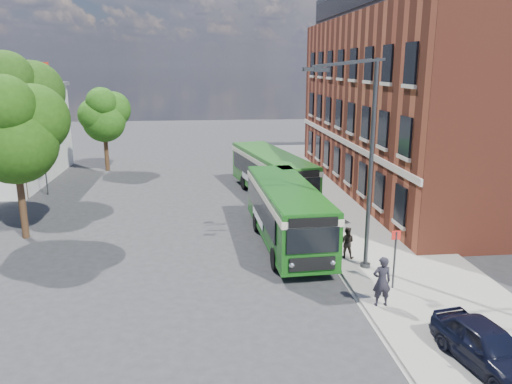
{
  "coord_description": "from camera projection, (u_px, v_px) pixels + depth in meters",
  "views": [
    {
      "loc": [
        -1.73,
        -21.73,
        8.73
      ],
      "look_at": [
        1.0,
        3.66,
        2.2
      ],
      "focal_mm": 35.0,
      "sensor_mm": 36.0,
      "label": 1
    }
  ],
  "objects": [
    {
      "name": "ground",
      "position": [
        243.0,
        257.0,
        23.28
      ],
      "size": [
        120.0,
        120.0,
        0.0
      ],
      "primitive_type": "plane",
      "color": "#2A292C",
      "rests_on": "ground"
    },
    {
      "name": "street_lamp",
      "position": [
        363.0,
        163.0,
        20.67
      ],
      "size": [
        2.96,
        2.38,
        9.0
      ],
      "color": "#313335",
      "rests_on": "ground"
    },
    {
      "name": "parked_car",
      "position": [
        487.0,
        346.0,
        14.49
      ],
      "size": [
        2.18,
        4.05,
        1.31
      ],
      "primitive_type": "imported",
      "rotation": [
        0.0,
        0.0,
        0.17
      ],
      "color": "black",
      "rests_on": "pavement"
    },
    {
      "name": "tree_right",
      "position": [
        104.0,
        114.0,
        41.26
      ],
      "size": [
        4.15,
        3.94,
        7.0
      ],
      "color": "#332012",
      "rests_on": "ground"
    },
    {
      "name": "kerb_line",
      "position": [
        295.0,
        208.0,
        31.39
      ],
      "size": [
        0.12,
        48.0,
        0.01
      ],
      "primitive_type": "cube",
      "color": "beige",
      "rests_on": "ground"
    },
    {
      "name": "pavement",
      "position": [
        343.0,
        205.0,
        31.69
      ],
      "size": [
        6.0,
        48.0,
        0.15
      ],
      "primitive_type": "cube",
      "color": "gray",
      "rests_on": "ground"
    },
    {
      "name": "pedestrian_b",
      "position": [
        347.0,
        242.0,
        22.71
      ],
      "size": [
        0.88,
        0.8,
        1.47
      ],
      "primitive_type": "imported",
      "rotation": [
        0.0,
        0.0,
        2.72
      ],
      "color": "black",
      "rests_on": "pavement"
    },
    {
      "name": "brick_office",
      "position": [
        429.0,
        91.0,
        34.56
      ],
      "size": [
        12.1,
        26.0,
        14.2
      ],
      "color": "maroon",
      "rests_on": "ground"
    },
    {
      "name": "pedestrian_a",
      "position": [
        382.0,
        281.0,
        18.09
      ],
      "size": [
        0.7,
        0.46,
        1.9
      ],
      "primitive_type": "imported",
      "rotation": [
        0.0,
        0.0,
        3.15
      ],
      "color": "black",
      "rests_on": "pavement"
    },
    {
      "name": "bus_rear",
      "position": [
        271.0,
        171.0,
        33.5
      ],
      "size": [
        4.64,
        11.2,
        3.02
      ],
      "color": "#22631B",
      "rests_on": "ground"
    },
    {
      "name": "flagpole",
      "position": [
        41.0,
        123.0,
        33.29
      ],
      "size": [
        0.95,
        0.1,
        9.0
      ],
      "color": "#313335",
      "rests_on": "ground"
    },
    {
      "name": "tree_mid",
      "position": [
        15.0,
        100.0,
        31.76
      ],
      "size": [
        5.69,
        5.41,
        9.61
      ],
      "color": "#332012",
      "rests_on": "ground"
    },
    {
      "name": "tree_left",
      "position": [
        14.0,
        129.0,
        24.52
      ],
      "size": [
        4.93,
        4.69,
        8.33
      ],
      "color": "#332012",
      "rests_on": "ground"
    },
    {
      "name": "bus_stop_sign",
      "position": [
        395.0,
        256.0,
        19.44
      ],
      "size": [
        0.35,
        0.08,
        2.52
      ],
      "color": "#313335",
      "rests_on": "ground"
    },
    {
      "name": "bus_front",
      "position": [
        287.0,
        209.0,
        24.64
      ],
      "size": [
        3.01,
        10.24,
        3.02
      ],
      "color": "#134D12",
      "rests_on": "ground"
    }
  ]
}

